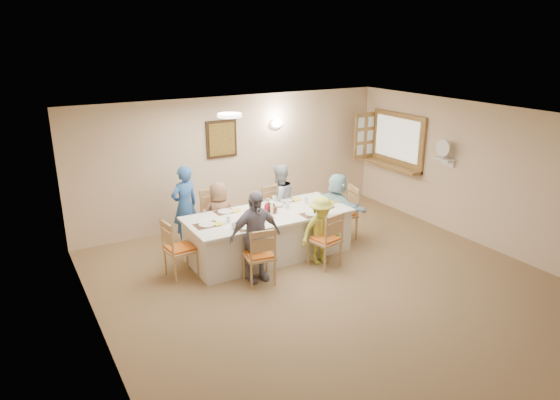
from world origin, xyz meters
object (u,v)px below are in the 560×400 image
dining_table (269,234)px  chair_front_left (259,254)px  diner_front_left (255,236)px  diner_front_right (321,230)px  condiment_ketchup (266,208)px  serving_hatch (398,141)px  chair_left_end (180,248)px  caregiver (185,206)px  chair_back_left (217,219)px  chair_back_right (276,211)px  chair_front_right (325,239)px  diner_right_end (337,207)px  diner_back_left (219,216)px  diner_back_right (279,201)px  chair_right_end (343,213)px  desk_fan (444,151)px

dining_table → chair_front_left: size_ratio=3.00×
diner_front_left → diner_front_right: 1.21m
dining_table → condiment_ketchup: bearing=-178.3°
serving_hatch → chair_left_end: size_ratio=1.59×
serving_hatch → caregiver: size_ratio=1.03×
chair_back_left → diner_front_left: bearing=-88.3°
chair_front_left → chair_back_left: bearing=-81.0°
chair_back_left → chair_left_end: 1.24m
chair_back_right → chair_front_right: chair_front_right is taller
chair_front_left → diner_front_left: diner_front_left is taller
chair_back_left → condiment_ketchup: chair_back_left is taller
chair_front_right → diner_right_end: bearing=-146.6°
diner_back_left → diner_back_right: size_ratio=0.89×
dining_table → chair_front_left: (-0.60, -0.80, 0.08)m
diner_back_left → diner_front_left: size_ratio=0.85×
chair_right_end → diner_right_end: 0.19m
caregiver → condiment_ketchup: (1.01, -1.15, 0.14)m
serving_hatch → diner_back_left: (-4.10, -0.08, -0.89)m
chair_back_left → chair_front_left: chair_back_left is taller
dining_table → chair_front_left: 1.00m
serving_hatch → chair_right_end: bearing=-158.6°
diner_right_end → caregiver: size_ratio=0.86×
chair_right_end → diner_back_right: 1.18m
diner_back_right → diner_right_end: size_ratio=1.09×
serving_hatch → desk_fan: bearing=-94.7°
desk_fan → chair_left_end: (-4.94, 0.59, -1.08)m
chair_front_right → diner_back_right: size_ratio=0.68×
chair_left_end → chair_right_end: chair_right_end is taller
diner_front_left → caregiver: bearing=103.9°
chair_front_right → diner_front_right: 0.16m
dining_table → diner_front_left: diner_front_left is taller
serving_hatch → chair_right_end: (-1.95, -0.76, -1.01)m
chair_back_left → dining_table: bearing=-51.4°
dining_table → diner_back_right: bearing=48.6°
dining_table → chair_back_left: chair_back_left is taller
chair_front_right → caregiver: (-1.65, 1.95, 0.26)m
dining_table → chair_front_right: chair_front_right is taller
diner_back_right → dining_table: bearing=41.3°
chair_left_end → desk_fan: bearing=-102.9°
chair_front_left → chair_left_end: (-0.95, 0.80, 0.01)m
chair_back_left → diner_back_left: size_ratio=0.84×
chair_left_end → diner_front_left: (0.95, -0.68, 0.24)m
diner_front_right → chair_right_end: bearing=35.4°
serving_hatch → chair_front_left: size_ratio=1.62×
desk_fan → chair_front_right: size_ratio=0.32×
chair_back_right → diner_front_left: size_ratio=0.63×
diner_back_left → diner_back_right: bearing=-177.4°
chair_front_right → condiment_ketchup: 1.10m
dining_table → diner_back_left: diner_back_left is taller
chair_back_left → condiment_ketchup: 1.04m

